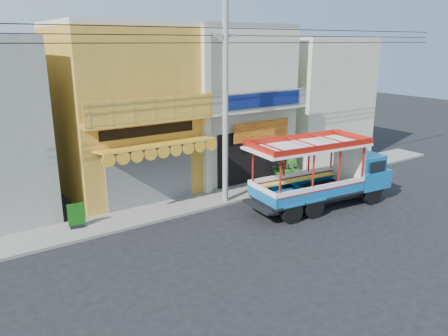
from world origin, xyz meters
The scene contains 12 objects.
ground centered at (0.00, 0.00, 0.00)m, with size 90.00×90.00×0.00m, color black.
sidewalk centered at (0.00, 4.00, 0.06)m, with size 30.00×2.00×0.12m, color slate.
shophouse_left centered at (-4.00, 7.96, 4.11)m, with size 6.00×7.50×8.24m.
shophouse_right centered at (2.00, 7.96, 4.11)m, with size 6.00×6.75×8.24m.
party_pilaster centered at (-1.00, 4.85, 4.00)m, with size 0.35×0.30×8.00m, color beige.
filler_building_right centered at (9.00, 8.00, 3.80)m, with size 6.00×6.00×7.60m, color beige.
utility_pole centered at (-0.85, 3.30, 5.03)m, with size 28.00×0.26×9.00m.
songthaew_truck centered at (2.84, 0.41, 1.58)m, with size 7.21×2.95×3.27m.
green_sign centered at (-7.68, 4.19, 0.55)m, with size 0.66×0.40×1.02m.
potted_plant_a centered at (3.41, 4.54, 0.61)m, with size 0.89×0.77×0.99m, color #22631C.
potted_plant_b centered at (4.32, 4.15, 0.64)m, with size 0.58×0.46×1.05m, color #22631C.
potted_plant_c centered at (4.23, 4.68, 0.59)m, with size 0.53×0.53×0.94m, color #22631C.
Camera 1 is at (-12.06, -12.60, 7.35)m, focal length 35.00 mm.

